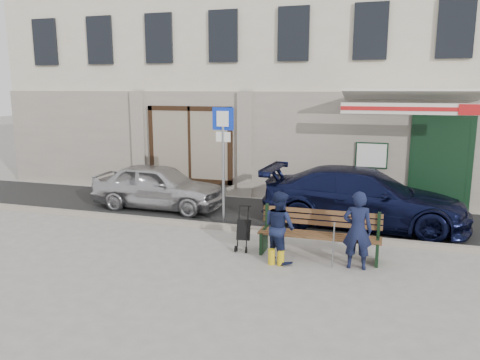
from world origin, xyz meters
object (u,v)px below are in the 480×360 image
at_px(car_navy, 363,198).
at_px(stroller, 243,231).
at_px(car_silver, 159,186).
at_px(bench, 317,235).
at_px(woman, 280,227).
at_px(parking_sign, 223,147).
at_px(man, 357,230).

height_order(car_navy, stroller, car_navy).
height_order(car_silver, bench, car_silver).
bearing_deg(car_navy, woman, 156.97).
height_order(parking_sign, stroller, parking_sign).
xyz_separation_m(parking_sign, stroller, (0.97, -1.54, -1.53)).
relative_size(parking_sign, stroller, 3.10).
xyz_separation_m(car_navy, woman, (-1.42, -2.92, -0.01)).
bearing_deg(woman, parking_sign, -9.62).
xyz_separation_m(woman, stroller, (-0.85, 0.41, -0.29)).
bearing_deg(man, woman, -0.02).
bearing_deg(car_silver, car_navy, -89.94).
height_order(car_navy, woman, car_navy).
height_order(woman, stroller, woman).
height_order(car_silver, woman, woman).
relative_size(car_navy, man, 3.29).
relative_size(car_silver, car_navy, 0.76).
xyz_separation_m(car_silver, woman, (4.09, -2.98, 0.07)).
bearing_deg(man, parking_sign, -32.45).
bearing_deg(car_navy, car_silver, 92.32).
bearing_deg(woman, man, -140.18).
bearing_deg(woman, stroller, 11.77).
relative_size(parking_sign, bench, 1.19).
bearing_deg(stroller, car_navy, 42.19).
xyz_separation_m(parking_sign, bench, (2.47, -1.49, -1.48)).
bearing_deg(woman, bench, -107.95).
bearing_deg(car_navy, stroller, 140.82).
xyz_separation_m(car_navy, bench, (-0.77, -2.46, -0.25)).
xyz_separation_m(man, stroller, (-2.30, 0.34, -0.33)).
bearing_deg(stroller, parking_sign, 116.56).
xyz_separation_m(car_silver, parking_sign, (2.27, -1.04, 1.31)).
bearing_deg(bench, woman, -145.25).
bearing_deg(bench, car_navy, 72.62).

